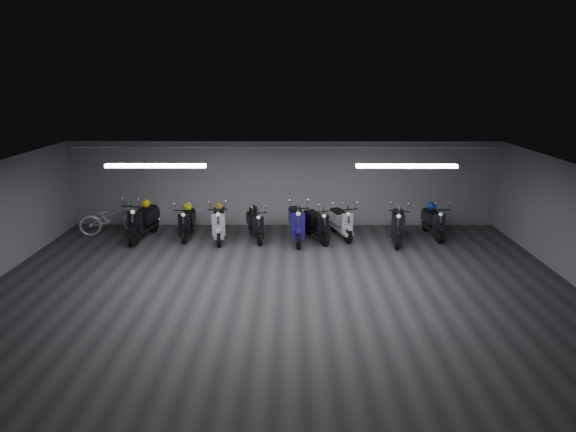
{
  "coord_description": "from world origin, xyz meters",
  "views": [
    {
      "loc": [
        0.24,
        -10.22,
        4.8
      ],
      "look_at": [
        0.16,
        2.5,
        1.05
      ],
      "focal_mm": 29.66,
      "sensor_mm": 36.0,
      "label": 1
    }
  ],
  "objects_px": {
    "bicycle": "(112,215)",
    "helmet_1": "(146,203)",
    "scooter_9": "(434,217)",
    "helmet_3": "(188,207)",
    "scooter_0": "(143,216)",
    "scooter_1": "(187,218)",
    "scooter_5": "(316,219)",
    "scooter_6": "(341,217)",
    "scooter_2": "(219,218)",
    "helmet_4": "(219,206)",
    "scooter_3": "(255,220)",
    "helmet_2": "(431,206)",
    "scooter_4": "(296,217)",
    "scooter_8": "(398,220)",
    "helmet_0": "(253,209)"
  },
  "relations": [
    {
      "from": "helmet_0",
      "to": "helmet_3",
      "type": "xyz_separation_m",
      "value": [
        -2.04,
        0.19,
        0.03
      ]
    },
    {
      "from": "bicycle",
      "to": "helmet_0",
      "type": "height_order",
      "value": "bicycle"
    },
    {
      "from": "scooter_0",
      "to": "scooter_5",
      "type": "relative_size",
      "value": 1.13
    },
    {
      "from": "scooter_5",
      "to": "scooter_9",
      "type": "xyz_separation_m",
      "value": [
        3.62,
        0.33,
        -0.02
      ]
    },
    {
      "from": "helmet_4",
      "to": "scooter_9",
      "type": "bearing_deg",
      "value": 0.55
    },
    {
      "from": "helmet_1",
      "to": "scooter_9",
      "type": "bearing_deg",
      "value": -0.16
    },
    {
      "from": "scooter_2",
      "to": "scooter_3",
      "type": "relative_size",
      "value": 1.15
    },
    {
      "from": "helmet_2",
      "to": "scooter_0",
      "type": "bearing_deg",
      "value": -176.87
    },
    {
      "from": "scooter_9",
      "to": "helmet_3",
      "type": "relative_size",
      "value": 6.45
    },
    {
      "from": "scooter_2",
      "to": "bicycle",
      "type": "height_order",
      "value": "scooter_2"
    },
    {
      "from": "scooter_0",
      "to": "helmet_4",
      "type": "relative_size",
      "value": 8.57
    },
    {
      "from": "scooter_8",
      "to": "scooter_9",
      "type": "height_order",
      "value": "scooter_8"
    },
    {
      "from": "scooter_4",
      "to": "helmet_3",
      "type": "xyz_separation_m",
      "value": [
        -3.36,
        0.53,
        0.18
      ]
    },
    {
      "from": "scooter_1",
      "to": "helmet_2",
      "type": "relative_size",
      "value": 6.33
    },
    {
      "from": "helmet_2",
      "to": "helmet_3",
      "type": "xyz_separation_m",
      "value": [
        -7.56,
        -0.11,
        0.0
      ]
    },
    {
      "from": "scooter_9",
      "to": "helmet_2",
      "type": "bearing_deg",
      "value": 90.0
    },
    {
      "from": "scooter_5",
      "to": "scooter_9",
      "type": "relative_size",
      "value": 1.04
    },
    {
      "from": "scooter_5",
      "to": "scooter_6",
      "type": "distance_m",
      "value": 0.82
    },
    {
      "from": "scooter_0",
      "to": "scooter_9",
      "type": "bearing_deg",
      "value": 11.17
    },
    {
      "from": "scooter_0",
      "to": "helmet_1",
      "type": "height_order",
      "value": "scooter_0"
    },
    {
      "from": "scooter_0",
      "to": "helmet_4",
      "type": "xyz_separation_m",
      "value": [
        2.29,
        0.19,
        0.24
      ]
    },
    {
      "from": "scooter_2",
      "to": "helmet_4",
      "type": "height_order",
      "value": "scooter_2"
    },
    {
      "from": "scooter_6",
      "to": "helmet_0",
      "type": "height_order",
      "value": "scooter_6"
    },
    {
      "from": "scooter_3",
      "to": "bicycle",
      "type": "distance_m",
      "value": 4.59
    },
    {
      "from": "scooter_1",
      "to": "scooter_4",
      "type": "relative_size",
      "value": 0.86
    },
    {
      "from": "scooter_2",
      "to": "scooter_4",
      "type": "height_order",
      "value": "scooter_4"
    },
    {
      "from": "helmet_0",
      "to": "helmet_1",
      "type": "bearing_deg",
      "value": 178.42
    },
    {
      "from": "scooter_5",
      "to": "scooter_6",
      "type": "bearing_deg",
      "value": -2.53
    },
    {
      "from": "bicycle",
      "to": "helmet_1",
      "type": "relative_size",
      "value": 7.34
    },
    {
      "from": "scooter_6",
      "to": "helmet_3",
      "type": "relative_size",
      "value": 6.57
    },
    {
      "from": "scooter_3",
      "to": "helmet_3",
      "type": "height_order",
      "value": "scooter_3"
    },
    {
      "from": "scooter_0",
      "to": "scooter_1",
      "type": "bearing_deg",
      "value": 15.52
    },
    {
      "from": "scooter_3",
      "to": "helmet_0",
      "type": "bearing_deg",
      "value": 90.0
    },
    {
      "from": "scooter_2",
      "to": "bicycle",
      "type": "xyz_separation_m",
      "value": [
        -3.47,
        0.59,
        -0.08
      ]
    },
    {
      "from": "scooter_0",
      "to": "scooter_4",
      "type": "distance_m",
      "value": 4.66
    },
    {
      "from": "scooter_0",
      "to": "helmet_3",
      "type": "height_order",
      "value": "scooter_0"
    },
    {
      "from": "helmet_3",
      "to": "helmet_4",
      "type": "xyz_separation_m",
      "value": [
        0.99,
        -0.19,
        0.07
      ]
    },
    {
      "from": "scooter_1",
      "to": "helmet_1",
      "type": "bearing_deg",
      "value": 172.5
    },
    {
      "from": "scooter_2",
      "to": "helmet_4",
      "type": "xyz_separation_m",
      "value": [
        -0.03,
        0.26,
        0.28
      ]
    },
    {
      "from": "scooter_2",
      "to": "helmet_4",
      "type": "distance_m",
      "value": 0.39
    },
    {
      "from": "scooter_8",
      "to": "scooter_0",
      "type": "bearing_deg",
      "value": -170.0
    },
    {
      "from": "scooter_1",
      "to": "scooter_9",
      "type": "distance_m",
      "value": 7.58
    },
    {
      "from": "scooter_4",
      "to": "helmet_4",
      "type": "relative_size",
      "value": 8.59
    },
    {
      "from": "scooter_5",
      "to": "helmet_0",
      "type": "height_order",
      "value": "scooter_5"
    },
    {
      "from": "scooter_1",
      "to": "scooter_3",
      "type": "bearing_deg",
      "value": -5.95
    },
    {
      "from": "scooter_1",
      "to": "scooter_6",
      "type": "xyz_separation_m",
      "value": [
        4.74,
        0.06,
        0.01
      ]
    },
    {
      "from": "scooter_1",
      "to": "helmet_4",
      "type": "distance_m",
      "value": 1.05
    },
    {
      "from": "scooter_5",
      "to": "scooter_9",
      "type": "height_order",
      "value": "scooter_5"
    },
    {
      "from": "scooter_2",
      "to": "scooter_5",
      "type": "relative_size",
      "value": 1.07
    },
    {
      "from": "scooter_2",
      "to": "bicycle",
      "type": "bearing_deg",
      "value": 163.78
    }
  ]
}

